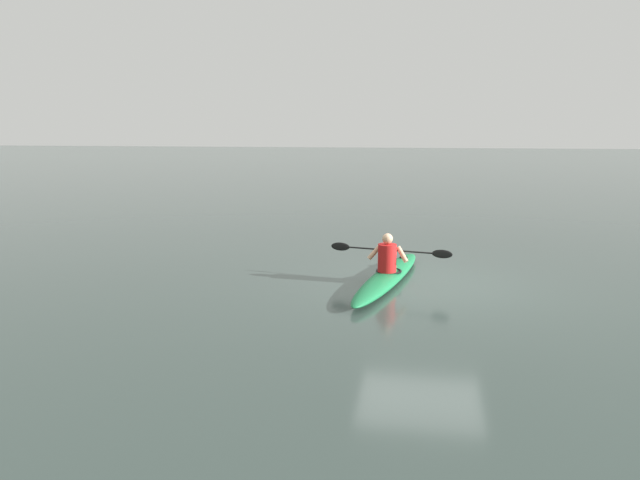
% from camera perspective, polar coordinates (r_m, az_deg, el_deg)
% --- Properties ---
extents(ground_plane, '(160.00, 160.00, 0.00)m').
position_cam_1_polar(ground_plane, '(12.05, 9.83, -4.18)').
color(ground_plane, '#384742').
extents(kayak, '(1.42, 4.57, 0.25)m').
position_cam_1_polar(kayak, '(12.06, 6.49, -3.46)').
color(kayak, '#19723F').
rests_on(kayak, ground).
extents(kayaker, '(2.45, 0.63, 0.77)m').
position_cam_1_polar(kayaker, '(11.88, 6.44, -1.45)').
color(kayaker, red).
rests_on(kayaker, kayak).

